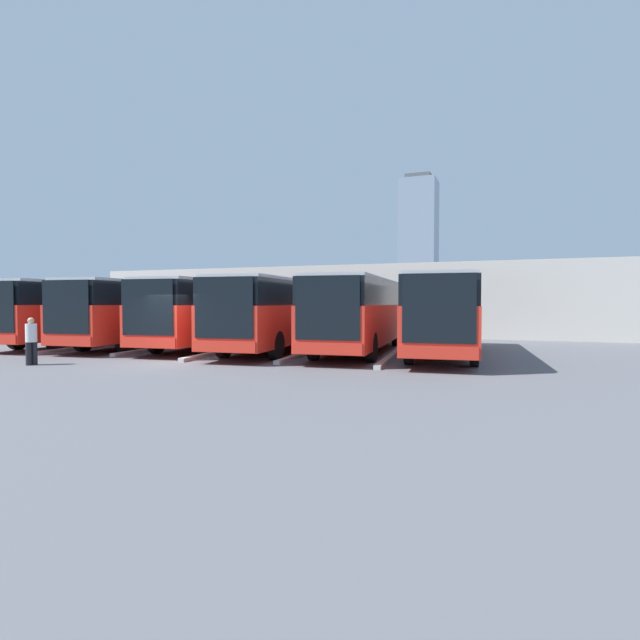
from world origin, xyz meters
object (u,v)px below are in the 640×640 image
object	(u,v)px
bus_1	(361,312)
bus_3	(218,311)
bus_4	(152,310)
pedestrian	(31,340)
bus_5	(91,310)
bus_2	(281,311)
bus_0	(444,312)

from	to	relation	value
bus_1	bus_3	size ratio (longest dim) A/B	1.00
bus_1	bus_4	world-z (taller)	same
bus_1	bus_4	size ratio (longest dim) A/B	1.00
pedestrian	bus_1	bearing A→B (deg)	144.55
bus_4	pedestrian	bearing A→B (deg)	94.36
bus_1	pedestrian	world-z (taller)	bus_1
bus_1	bus_5	bearing A→B (deg)	-1.34
bus_4	pedestrian	size ratio (longest dim) A/B	7.02
bus_2	bus_4	bearing A→B (deg)	-4.82
bus_0	bus_3	distance (m)	10.88
bus_1	pedestrian	distance (m)	12.84
bus_3	pedestrian	size ratio (longest dim) A/B	7.02
bus_2	bus_3	bearing A→B (deg)	-11.98
bus_3	bus_1	bearing A→B (deg)	175.78
bus_0	pedestrian	world-z (taller)	bus_0
bus_1	bus_5	distance (m)	14.54
bus_0	bus_3	size ratio (longest dim) A/B	1.00
bus_2	bus_5	bearing A→B (deg)	-2.97
bus_3	bus_5	size ratio (longest dim) A/B	1.00
bus_1	bus_3	distance (m)	7.25
bus_2	pedestrian	size ratio (longest dim) A/B	7.02
bus_0	bus_1	size ratio (longest dim) A/B	1.00
pedestrian	bus_2	bearing A→B (deg)	156.19
bus_2	bus_5	xyz separation A→B (m)	(10.88, 0.43, 0.00)
bus_1	bus_5	world-z (taller)	same
bus_2	bus_4	world-z (taller)	same
bus_0	bus_5	distance (m)	18.16
bus_5	pedestrian	bearing A→B (deg)	118.08
bus_0	bus_3	xyz separation A→B (m)	(10.88, 0.15, 0.00)
bus_3	bus_4	world-z (taller)	same
bus_2	bus_5	size ratio (longest dim) A/B	1.00
bus_0	bus_1	xyz separation A→B (m)	(3.63, 0.02, 0.00)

